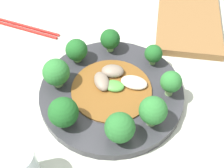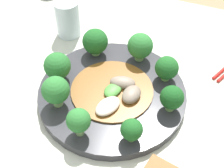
{
  "view_description": "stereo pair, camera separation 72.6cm",
  "coord_description": "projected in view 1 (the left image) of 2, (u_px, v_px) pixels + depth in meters",
  "views": [
    {
      "loc": [
        0.38,
        -0.0,
        1.26
      ],
      "look_at": [
        -0.04,
        0.01,
        0.76
      ],
      "focal_mm": 50.0,
      "sensor_mm": 36.0,
      "label": 1
    },
    {
      "loc": [
        -0.21,
        0.42,
        1.23
      ],
      "look_at": [
        -0.04,
        0.01,
        0.76
      ],
      "focal_mm": 50.0,
      "sensor_mm": 36.0,
      "label": 2
    }
  ],
  "objects": [
    {
      "name": "broccoli_south",
      "position": [
        57.0,
        72.0,
        0.65
      ],
      "size": [
        0.06,
        0.06,
        0.07
      ],
      "color": "#89B76B",
      "rests_on": "plate"
    },
    {
      "name": "broccoli_southwest",
      "position": [
        77.0,
        50.0,
        0.71
      ],
      "size": [
        0.05,
        0.05,
        0.06
      ],
      "color": "#7AAD5B",
      "rests_on": "plate"
    },
    {
      "name": "broccoli_northwest",
      "position": [
        154.0,
        54.0,
        0.7
      ],
      "size": [
        0.04,
        0.04,
        0.05
      ],
      "color": "#7AAD5B",
      "rests_on": "plate"
    },
    {
      "name": "broccoli_southeast",
      "position": [
        64.0,
        112.0,
        0.59
      ],
      "size": [
        0.06,
        0.06,
        0.07
      ],
      "color": "#89B76B",
      "rests_on": "plate"
    },
    {
      "name": "broccoli_northeast",
      "position": [
        154.0,
        111.0,
        0.59
      ],
      "size": [
        0.06,
        0.06,
        0.07
      ],
      "color": "#89B76B",
      "rests_on": "plate"
    },
    {
      "name": "plate",
      "position": [
        112.0,
        93.0,
        0.68
      ],
      "size": [
        0.31,
        0.31,
        0.02
      ],
      "color": "#333338",
      "rests_on": "table"
    },
    {
      "name": "cutting_board",
      "position": [
        189.0,
        21.0,
        0.84
      ],
      "size": [
        0.29,
        0.21,
        0.02
      ],
      "color": "brown",
      "rests_on": "table"
    },
    {
      "name": "stirfry_center",
      "position": [
        114.0,
        84.0,
        0.67
      ],
      "size": [
        0.17,
        0.17,
        0.02
      ],
      "color": "brown",
      "rests_on": "plate"
    },
    {
      "name": "broccoli_east",
      "position": [
        120.0,
        128.0,
        0.57
      ],
      "size": [
        0.06,
        0.06,
        0.07
      ],
      "color": "#7AAD5B",
      "rests_on": "plate"
    },
    {
      "name": "chopsticks",
      "position": [
        19.0,
        26.0,
        0.84
      ],
      "size": [
        0.11,
        0.22,
        0.01
      ],
      "color": "red",
      "rests_on": "table"
    },
    {
      "name": "drinking_glass",
      "position": [
        21.0,
        168.0,
        0.53
      ],
      "size": [
        0.06,
        0.06,
        0.09
      ],
      "color": "silver",
      "rests_on": "table"
    },
    {
      "name": "broccoli_west",
      "position": [
        111.0,
        39.0,
        0.73
      ],
      "size": [
        0.05,
        0.05,
        0.06
      ],
      "color": "#7AAD5B",
      "rests_on": "plate"
    },
    {
      "name": "broccoli_north",
      "position": [
        172.0,
        82.0,
        0.64
      ],
      "size": [
        0.05,
        0.05,
        0.06
      ],
      "color": "#89B76B",
      "rests_on": "plate"
    }
  ]
}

